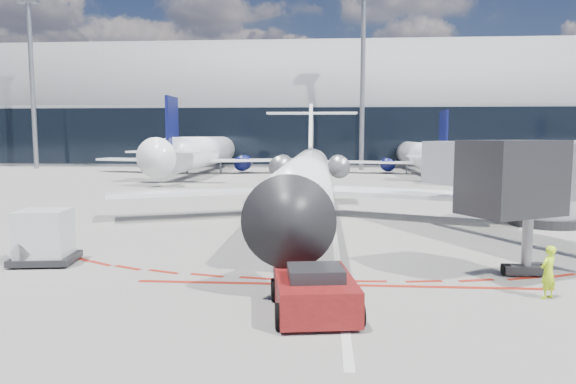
# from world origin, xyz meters

# --- Properties ---
(ground) EXTENTS (260.00, 260.00, 0.00)m
(ground) POSITION_xyz_m (0.00, 0.00, 0.00)
(ground) COLOR slate
(ground) RESTS_ON ground
(apron_centerline) EXTENTS (0.25, 40.00, 0.01)m
(apron_centerline) POSITION_xyz_m (0.00, 2.00, 0.01)
(apron_centerline) COLOR silver
(apron_centerline) RESTS_ON ground
(apron_stop_bar) EXTENTS (14.00, 0.25, 0.01)m
(apron_stop_bar) POSITION_xyz_m (0.00, -11.50, 0.01)
(apron_stop_bar) COLOR maroon
(apron_stop_bar) RESTS_ON ground
(terminal_building) EXTENTS (150.00, 24.15, 24.00)m
(terminal_building) POSITION_xyz_m (0.00, 64.97, 8.52)
(terminal_building) COLOR gray
(terminal_building) RESTS_ON ground
(jet_bridge) EXTENTS (10.03, 15.20, 4.90)m
(jet_bridge) POSITION_xyz_m (9.79, -3.01, 3.01)
(jet_bridge) COLOR #999BA1
(jet_bridge) RESTS_ON ground
(light_mast_west) EXTENTS (0.70, 0.70, 25.00)m
(light_mast_west) POSITION_xyz_m (-45.00, 48.00, 12.50)
(light_mast_west) COLOR gray
(light_mast_west) RESTS_ON ground
(light_mast_centre) EXTENTS (0.70, 0.70, 25.00)m
(light_mast_centre) POSITION_xyz_m (5.00, 48.00, 12.50)
(light_mast_centre) COLOR gray
(light_mast_centre) RESTS_ON ground
(regional_jet) EXTENTS (24.59, 30.32, 7.59)m
(regional_jet) POSITION_xyz_m (-1.62, 2.39, 2.54)
(regional_jet) COLOR white
(regional_jet) RESTS_ON ground
(pushback_tug) EXTENTS (2.77, 5.60, 1.43)m
(pushback_tug) POSITION_xyz_m (-0.84, -14.29, 0.63)
(pushback_tug) COLOR #5B0E0D
(pushback_tug) RESTS_ON ground
(ramp_worker) EXTENTS (0.73, 0.68, 1.68)m
(ramp_worker) POSITION_xyz_m (6.39, -12.48, 0.84)
(ramp_worker) COLOR #CCFF1A
(ramp_worker) RESTS_ON ground
(uld_container) EXTENTS (2.53, 2.23, 2.15)m
(uld_container) POSITION_xyz_m (-11.58, -9.33, 1.06)
(uld_container) COLOR black
(uld_container) RESTS_ON ground
(safety_cone_left) EXTENTS (0.35, 0.35, 0.48)m
(safety_cone_left) POSITION_xyz_m (-10.69, -9.48, 0.24)
(safety_cone_left) COLOR orange
(safety_cone_left) RESTS_ON ground
(safety_cone_right) EXTENTS (0.39, 0.39, 0.55)m
(safety_cone_right) POSITION_xyz_m (-1.87, -9.92, 0.27)
(safety_cone_right) COLOR orange
(safety_cone_right) RESTS_ON ground
(bg_airliner_0) EXTENTS (35.59, 37.69, 11.52)m
(bg_airliner_0) POSITION_xyz_m (-16.76, 40.82, 5.76)
(bg_airliner_0) COLOR white
(bg_airliner_0) RESTS_ON ground
(bg_airliner_1) EXTENTS (30.09, 31.86, 9.74)m
(bg_airliner_1) POSITION_xyz_m (12.46, 41.69, 4.87)
(bg_airliner_1) COLOR white
(bg_airliner_1) RESTS_ON ground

